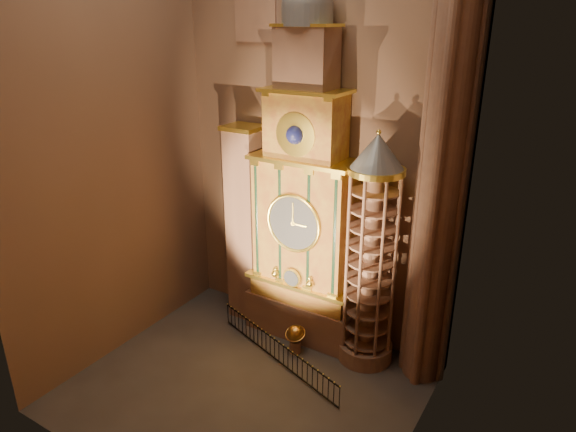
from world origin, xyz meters
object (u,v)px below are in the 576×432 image
Objects in this scene: stair_turret at (371,256)px; celestial_globe at (295,337)px; astronomical_clock at (304,209)px; portrait_tower at (246,225)px; iron_railing at (277,351)px.

stair_turret reaches higher than celestial_globe.
portrait_tower is at bearing 179.71° from astronomical_clock.
stair_turret is 6.25m from iron_railing.
astronomical_clock is 11.70× the size of celestial_globe.
iron_railing is at bearing -143.52° from stair_turret.
celestial_globe is (3.92, -1.66, -4.29)m from portrait_tower.
iron_railing is (0.17, -2.73, -6.08)m from astronomical_clock.
astronomical_clock reaches higher than portrait_tower.
iron_railing is at bearing -86.44° from astronomical_clock.
celestial_globe is at bearing -22.97° from portrait_tower.
portrait_tower is 7.14× the size of celestial_globe.
stair_turret is at bearing 24.82° from celestial_globe.
celestial_globe is at bearing -155.18° from stair_turret.
astronomical_clock is 1.55× the size of stair_turret.
iron_railing is at bearing -107.80° from celestial_globe.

